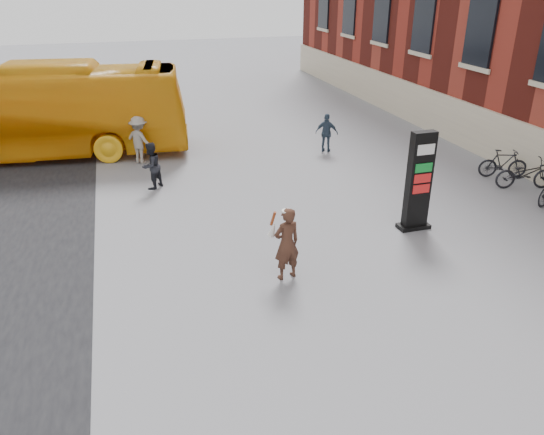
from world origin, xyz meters
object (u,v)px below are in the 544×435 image
object	(u,v)px
woman	(286,243)
info_pylon	(419,182)
bus	(18,112)
pedestrian_a	(151,166)
bike_7	(503,164)
pedestrian_c	(327,133)
bike_6	(525,174)
pedestrian_b	(139,140)

from	to	relation	value
woman	info_pylon	bearing A→B (deg)	-172.44
bus	info_pylon	bearing A→B (deg)	-124.51
pedestrian_a	bike_7	world-z (taller)	pedestrian_a
pedestrian_c	bike_6	world-z (taller)	pedestrian_c
pedestrian_a	pedestrian_c	distance (m)	7.28
pedestrian_c	bike_7	size ratio (longest dim) A/B	0.92
info_pylon	bike_7	size ratio (longest dim) A/B	1.67
woman	pedestrian_a	world-z (taller)	woman
woman	bike_6	size ratio (longest dim) A/B	0.92
bus	pedestrian_b	distance (m)	4.82
bus	pedestrian_a	size ratio (longest dim) A/B	8.07
pedestrian_b	woman	bearing A→B (deg)	150.80
info_pylon	woman	size ratio (longest dim) A/B	1.56
bike_6	bike_7	bearing A→B (deg)	14.43
pedestrian_b	bike_7	size ratio (longest dim) A/B	1.07
bus	bike_7	size ratio (longest dim) A/B	7.53
bike_6	woman	bearing A→B (deg)	123.40
pedestrian_b	bike_6	world-z (taller)	pedestrian_b
bus	pedestrian_b	xyz separation A→B (m)	(4.23, -2.13, -0.85)
pedestrian_b	bike_7	xyz separation A→B (m)	(11.96, -5.10, -0.39)
pedestrian_a	bike_6	size ratio (longest dim) A/B	0.80
info_pylon	bus	size ratio (longest dim) A/B	0.22
pedestrian_a	bike_7	bearing A→B (deg)	124.39
info_pylon	pedestrian_b	distance (m)	10.48
pedestrian_b	bike_6	distance (m)	13.47
pedestrian_a	bus	bearing A→B (deg)	-91.61
pedestrian_b	bike_7	distance (m)	13.00
info_pylon	pedestrian_a	world-z (taller)	info_pylon
bike_6	info_pylon	bearing A→B (deg)	122.76
info_pylon	bike_7	bearing A→B (deg)	27.74
woman	pedestrian_b	xyz separation A→B (m)	(-2.69, 9.37, -0.02)
pedestrian_a	pedestrian_b	distance (m)	2.71
bus	bike_7	xyz separation A→B (m)	(16.19, -7.23, -1.24)
pedestrian_c	bike_7	distance (m)	6.55
bus	pedestrian_c	distance (m)	11.78
bike_6	bike_7	size ratio (longest dim) A/B	1.16
info_pylon	woman	xyz separation A→B (m)	(-4.23, -1.52, -0.48)
info_pylon	pedestrian_a	distance (m)	8.49
pedestrian_a	bike_6	bearing A→B (deg)	119.43
pedestrian_a	pedestrian_c	size ratio (longest dim) A/B	1.02
info_pylon	pedestrian_b	world-z (taller)	info_pylon
woman	bike_6	distance (m)	9.80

